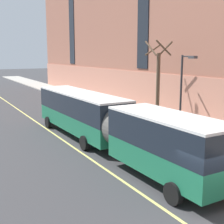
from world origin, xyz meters
TOP-DOWN VIEW (x-y plane):
  - ground_plane at (0.00, 0.00)m, footprint 260.00×260.00m
  - city_bus at (0.21, 9.62)m, footprint 3.20×19.73m
  - parked_car_black_0 at (5.14, 11.29)m, footprint 1.95×4.22m
  - parked_car_green_1 at (5.14, 19.67)m, footprint 1.98×4.47m
  - street_tree_far_uptown at (8.06, 14.39)m, footprint 1.92×1.84m
  - street_lamp at (6.82, 9.62)m, footprint 0.36×1.48m
  - lane_centerline at (-1.49, 3.00)m, footprint 0.16×140.00m

SIDE VIEW (x-z plane):
  - ground_plane at x=0.00m, z-range 0.00..0.00m
  - lane_centerline at x=-1.49m, z-range 0.00..0.01m
  - parked_car_black_0 at x=5.14m, z-range 0.00..1.56m
  - parked_car_green_1 at x=5.14m, z-range 0.00..1.56m
  - city_bus at x=0.21m, z-range 0.29..3.74m
  - street_lamp at x=6.82m, z-range 0.90..7.02m
  - street_tree_far_uptown at x=8.06m, z-range 0.31..7.71m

